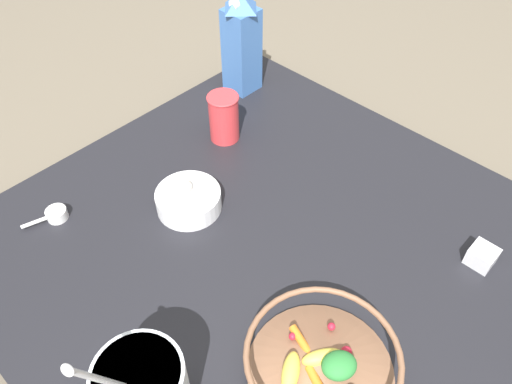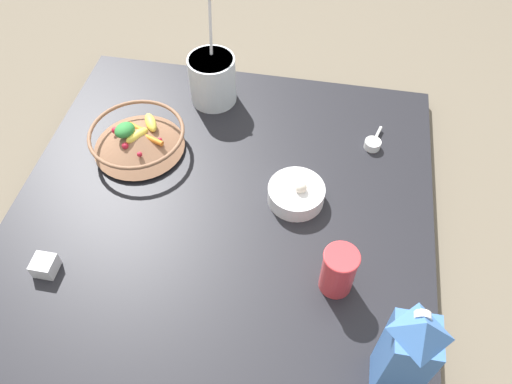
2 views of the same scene
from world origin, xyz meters
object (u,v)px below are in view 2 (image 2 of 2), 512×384
at_px(milk_carton, 406,354).
at_px(garlic_bowl, 296,194).
at_px(spice_jar, 45,266).
at_px(yogurt_tub, 212,77).
at_px(drinking_cup, 338,270).
at_px(fruit_bowl, 138,139).

xyz_separation_m(milk_carton, garlic_bowl, (0.23, -0.39, -0.11)).
relative_size(spice_jar, garlic_bowl, 0.35).
bearing_deg(yogurt_tub, drinking_cup, 126.39).
relative_size(yogurt_tub, drinking_cup, 2.32).
height_order(spice_jar, garlic_bowl, garlic_bowl).
bearing_deg(drinking_cup, fruit_bowl, -29.57).
distance_m(fruit_bowl, drinking_cup, 0.62).
distance_m(fruit_bowl, spice_jar, 0.39).
distance_m(drinking_cup, spice_jar, 0.63).
height_order(drinking_cup, spice_jar, drinking_cup).
height_order(yogurt_tub, spice_jar, yogurt_tub).
bearing_deg(fruit_bowl, garlic_bowl, 167.67).
relative_size(fruit_bowl, milk_carton, 0.93).
distance_m(milk_carton, spice_jar, 0.76).
height_order(milk_carton, spice_jar, milk_carton).
distance_m(drinking_cup, garlic_bowl, 0.24).
distance_m(fruit_bowl, milk_carton, 0.82).
distance_m(milk_carton, drinking_cup, 0.23).
xyz_separation_m(yogurt_tub, drinking_cup, (-0.39, 0.53, -0.01)).
relative_size(drinking_cup, spice_jar, 2.51).
xyz_separation_m(milk_carton, drinking_cup, (0.12, -0.18, -0.07)).
relative_size(milk_carton, yogurt_tub, 0.96).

